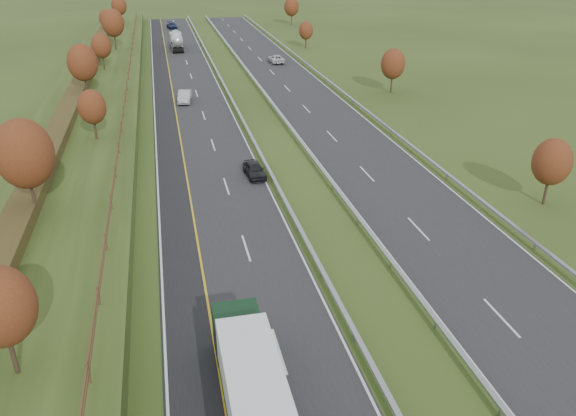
# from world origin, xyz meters

# --- Properties ---
(ground) EXTENTS (400.00, 400.00, 0.00)m
(ground) POSITION_xyz_m (8.00, 55.00, 0.00)
(ground) COLOR #2D4016
(ground) RESTS_ON ground
(near_carriageway) EXTENTS (10.50, 200.00, 0.04)m
(near_carriageway) POSITION_xyz_m (0.00, 60.00, 0.02)
(near_carriageway) COLOR #232326
(near_carriageway) RESTS_ON ground
(far_carriageway) EXTENTS (10.50, 200.00, 0.04)m
(far_carriageway) POSITION_xyz_m (16.50, 60.00, 0.02)
(far_carriageway) COLOR #232326
(far_carriageway) RESTS_ON ground
(hard_shoulder) EXTENTS (3.00, 200.00, 0.04)m
(hard_shoulder) POSITION_xyz_m (-3.75, 60.00, 0.02)
(hard_shoulder) COLOR black
(hard_shoulder) RESTS_ON ground
(lane_markings) EXTENTS (26.75, 200.00, 0.01)m
(lane_markings) POSITION_xyz_m (6.40, 59.88, 0.05)
(lane_markings) COLOR silver
(lane_markings) RESTS_ON near_carriageway
(embankment_left) EXTENTS (12.00, 200.00, 2.00)m
(embankment_left) POSITION_xyz_m (-13.00, 60.00, 1.00)
(embankment_left) COLOR #2D4016
(embankment_left) RESTS_ON ground
(hedge_left) EXTENTS (2.20, 180.00, 1.10)m
(hedge_left) POSITION_xyz_m (-15.00, 60.00, 2.55)
(hedge_left) COLOR #3B3A18
(hedge_left) RESTS_ON embankment_left
(fence_left) EXTENTS (0.12, 189.06, 1.20)m
(fence_left) POSITION_xyz_m (-8.50, 59.59, 2.73)
(fence_left) COLOR #422B19
(fence_left) RESTS_ON embankment_left
(median_barrier_near) EXTENTS (0.32, 200.00, 0.71)m
(median_barrier_near) POSITION_xyz_m (5.70, 60.00, 0.61)
(median_barrier_near) COLOR #93959B
(median_barrier_near) RESTS_ON ground
(median_barrier_far) EXTENTS (0.32, 200.00, 0.71)m
(median_barrier_far) POSITION_xyz_m (10.80, 60.00, 0.61)
(median_barrier_far) COLOR #93959B
(median_barrier_far) RESTS_ON ground
(outer_barrier_far) EXTENTS (0.32, 200.00, 0.71)m
(outer_barrier_far) POSITION_xyz_m (22.30, 60.00, 0.62)
(outer_barrier_far) COLOR #93959B
(outer_barrier_far) RESTS_ON ground
(trees_left) EXTENTS (6.64, 164.30, 7.66)m
(trees_left) POSITION_xyz_m (-12.64, 56.63, 6.37)
(trees_left) COLOR #2D2116
(trees_left) RESTS_ON embankment_left
(trees_far) EXTENTS (8.45, 118.60, 7.12)m
(trees_far) POSITION_xyz_m (29.80, 89.21, 4.25)
(trees_far) COLOR #2D2116
(trees_far) RESTS_ON ground
(road_tanker) EXTENTS (2.40, 11.22, 3.46)m
(road_tanker) POSITION_xyz_m (0.23, 109.84, 1.86)
(road_tanker) COLOR silver
(road_tanker) RESTS_ON near_carriageway
(car_dark_near) EXTENTS (2.01, 4.31, 1.43)m
(car_dark_near) POSITION_xyz_m (4.26, 36.82, 0.75)
(car_dark_near) COLOR black
(car_dark_near) RESTS_ON near_carriageway
(car_silver_mid) EXTENTS (2.36, 5.06, 1.61)m
(car_silver_mid) POSITION_xyz_m (-0.72, 66.41, 0.84)
(car_silver_mid) COLOR #A9A9AE
(car_silver_mid) RESTS_ON near_carriageway
(car_small_far) EXTENTS (2.78, 5.43, 1.51)m
(car_small_far) POSITION_xyz_m (0.31, 140.23, 0.79)
(car_small_far) COLOR #121A3A
(car_small_far) RESTS_ON near_carriageway
(car_oncoming) EXTENTS (2.52, 5.27, 1.45)m
(car_oncoming) POSITION_xyz_m (17.62, 90.90, 0.76)
(car_oncoming) COLOR silver
(car_oncoming) RESTS_ON far_carriageway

